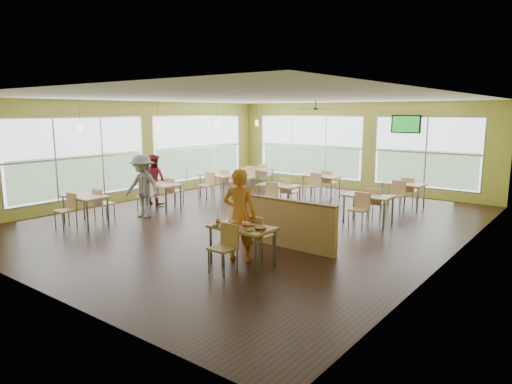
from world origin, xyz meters
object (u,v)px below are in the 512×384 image
main_table (242,232)px  man_plaid (240,215)px  food_basket (260,228)px  half_wall_divider (286,223)px

main_table → man_plaid: (-0.22, 0.20, 0.27)m
main_table → man_plaid: 0.40m
man_plaid → food_basket: 0.71m
main_table → half_wall_divider: half_wall_divider is taller
food_basket → main_table: bearing=177.7°
half_wall_divider → man_plaid: (-0.22, -1.25, 0.38)m
man_plaid → food_basket: man_plaid is taller
main_table → food_basket: size_ratio=6.90×
man_plaid → food_basket: bearing=139.3°
main_table → man_plaid: bearing=139.0°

